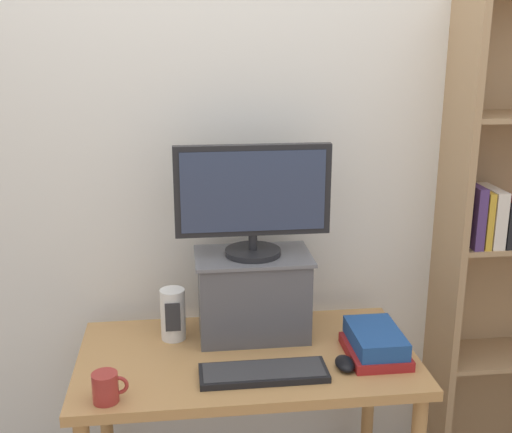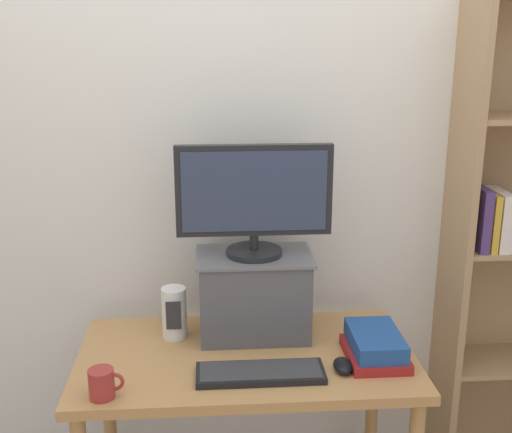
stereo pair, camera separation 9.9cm
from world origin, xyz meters
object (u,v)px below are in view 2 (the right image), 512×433
at_px(computer_mouse, 343,366).
at_px(book_stack, 375,346).
at_px(desk_speaker, 174,313).
at_px(computer_monitor, 254,197).
at_px(coffee_mug, 102,383).
at_px(desk, 246,376).
at_px(riser_box, 254,293).
at_px(keyboard, 260,373).

height_order(computer_mouse, book_stack, book_stack).
height_order(computer_mouse, desk_speaker, desk_speaker).
distance_m(computer_monitor, coffee_mug, 0.80).
distance_m(desk, riser_box, 0.30).
distance_m(book_stack, coffee_mug, 0.92).
distance_m(computer_monitor, computer_mouse, 0.65).
height_order(computer_monitor, desk_speaker, computer_monitor).
bearing_deg(riser_box, computer_monitor, -90.00).
distance_m(riser_box, computer_mouse, 0.43).
relative_size(desk, desk_speaker, 6.14).
bearing_deg(desk_speaker, computer_monitor, 0.99).
height_order(riser_box, book_stack, riser_box).
relative_size(computer_monitor, book_stack, 2.08).
bearing_deg(computer_monitor, riser_box, 90.00).
bearing_deg(coffee_mug, desk_speaker, 63.05).
bearing_deg(book_stack, desk, 171.68).
xyz_separation_m(computer_monitor, book_stack, (0.40, -0.22, -0.48)).
bearing_deg(riser_box, book_stack, -28.69).
xyz_separation_m(computer_monitor, coffee_mug, (-0.50, -0.40, -0.48)).
relative_size(desk, computer_mouse, 11.34).
distance_m(desk, computer_monitor, 0.64).
bearing_deg(keyboard, desk, 103.38).
xyz_separation_m(desk, desk_speaker, (-0.26, 0.15, 0.19)).
bearing_deg(desk_speaker, keyboard, -46.44).
xyz_separation_m(desk, book_stack, (0.44, -0.06, 0.14)).
relative_size(computer_monitor, coffee_mug, 4.99).
bearing_deg(coffee_mug, riser_box, 39.10).
relative_size(desk, coffee_mug, 10.64).
distance_m(riser_box, desk_speaker, 0.30).
height_order(riser_box, desk_speaker, riser_box).
distance_m(computer_mouse, desk_speaker, 0.65).
distance_m(riser_box, coffee_mug, 0.65).
distance_m(riser_box, book_stack, 0.47).
xyz_separation_m(book_stack, desk_speaker, (-0.70, 0.21, 0.05)).
xyz_separation_m(riser_box, computer_mouse, (0.28, -0.30, -0.14)).
relative_size(keyboard, computer_mouse, 4.06).
height_order(keyboard, book_stack, book_stack).
xyz_separation_m(computer_mouse, book_stack, (0.13, 0.08, 0.03)).
relative_size(computer_monitor, desk_speaker, 2.88).
distance_m(riser_box, computer_monitor, 0.36).
distance_m(coffee_mug, desk_speaker, 0.45).
bearing_deg(computer_monitor, coffee_mug, -141.00).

